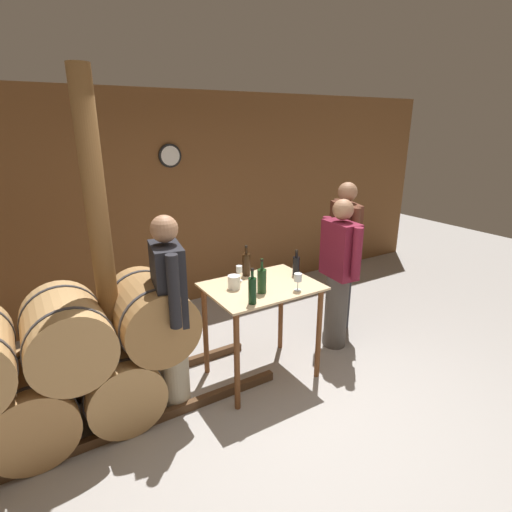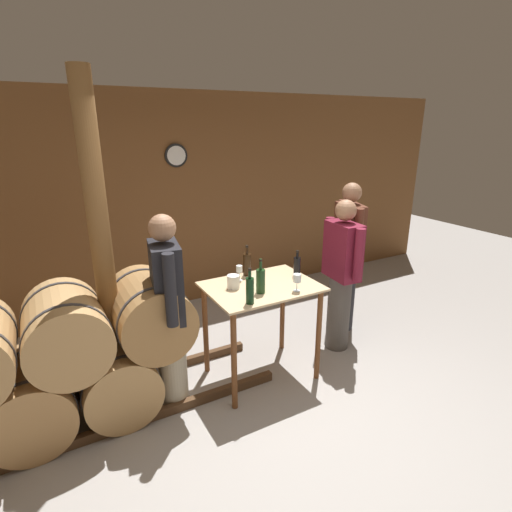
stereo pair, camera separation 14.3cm
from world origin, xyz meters
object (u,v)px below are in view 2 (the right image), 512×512
Objects in this scene: wine_bottle_left at (261,280)px; person_visitor_bearded at (168,310)px; wooden_post at (102,254)px; wine_bottle_right at (297,266)px; person_host at (347,255)px; person_visitor_with_scarf at (341,273)px; ice_bucket at (233,282)px; wine_bottle_far_left at (250,290)px; wine_bottle_center at (247,264)px; wine_glass_near_center at (297,279)px; wine_glass_near_left at (239,270)px.

person_visitor_bearded is at bearing 168.73° from wine_bottle_left.
wine_bottle_right is at bearing -7.92° from wooden_post.
person_host is 1.06× the size of person_visitor_with_scarf.
ice_bucket is 0.07× the size of person_visitor_bearded.
person_visitor_bearded reaches higher than wine_bottle_far_left.
wooden_post is at bearing -179.79° from wine_bottle_center.
wine_bottle_far_left is at bearing -26.89° from person_visitor_bearded.
wine_bottle_right is 0.95m from person_host.
person_host reaches higher than wine_bottle_right.
person_visitor_with_scarf is (2.24, -0.24, -0.50)m from wooden_post.
wooden_post is 2.62m from person_host.
wine_glass_near_center is at bearing -22.48° from wine_bottle_left.
wine_bottle_center is 0.18× the size of person_visitor_bearded.
wooden_post is 2.31m from person_visitor_with_scarf.
person_host is 2.19m from person_visitor_bearded.
wine_bottle_far_left is at bearing -115.89° from wine_bottle_center.
wooden_post is 18.41× the size of wine_glass_near_left.
wooden_post is 1.60m from wine_glass_near_center.
wine_bottle_far_left is at bearing -158.42° from person_host.
ice_bucket is (-0.25, -0.22, -0.06)m from wine_bottle_center.
person_visitor_with_scarf is at bearing 9.48° from wine_bottle_left.
wine_bottle_center is 1.01m from person_visitor_with_scarf.
wine_bottle_center is 2.04× the size of wine_glass_near_left.
wine_bottle_far_left is at bearing -165.46° from person_visitor_with_scarf.
wine_glass_near_center is at bearing -158.70° from person_visitor_with_scarf.
person_host is (1.56, 0.28, -0.08)m from ice_bucket.
wine_bottle_left is 1.97× the size of wine_glass_near_center.
person_host reaches higher than person_visitor_bearded.
wine_bottle_right is (1.69, -0.23, -0.32)m from wooden_post.
wine_bottle_far_left is 0.18× the size of person_host.
ice_bucket is 0.62m from person_visitor_bearded.
wine_bottle_right is (0.50, 0.18, -0.01)m from wine_bottle_left.
wooden_post is 1.73m from wine_bottle_right.
wine_glass_near_left is at bearing 125.34° from wine_glass_near_center.
person_visitor_bearded reaches higher than person_visitor_with_scarf.
wooden_post is at bearing 173.86° from person_visitor_with_scarf.
person_visitor_with_scarf is (1.09, -0.16, -0.19)m from wine_glass_near_left.
wine_glass_near_left is 1.23× the size of ice_bucket.
wine_bottle_far_left is 0.48m from wine_glass_near_center.
wine_bottle_center is at bearing 149.76° from wine_bottle_right.
wine_bottle_left reaches higher than wine_bottle_right.
person_host is (0.90, 0.30, -0.12)m from wine_bottle_right.
person_visitor_with_scarf is (0.96, -0.25, -0.19)m from wine_bottle_center.
wine_bottle_left is (0.18, 0.14, -0.01)m from wine_bottle_far_left.
wine_bottle_far_left is 1.71m from person_host.
wine_glass_near_left is 0.09× the size of person_visitor_with_scarf.
person_visitor_bearded is (-1.83, -0.02, 0.03)m from person_visitor_with_scarf.
wine_bottle_far_left is 0.23m from wine_bottle_left.
person_visitor_with_scarf reaches higher than wine_bottle_left.
wine_bottle_center reaches higher than wine_glass_near_center.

